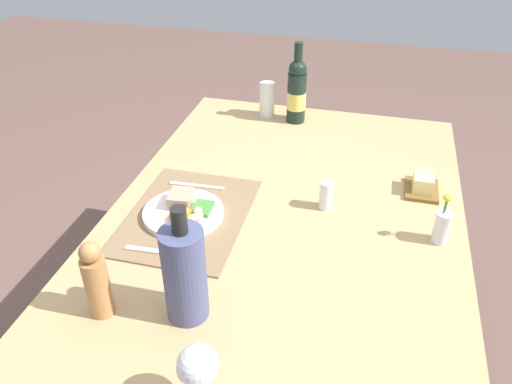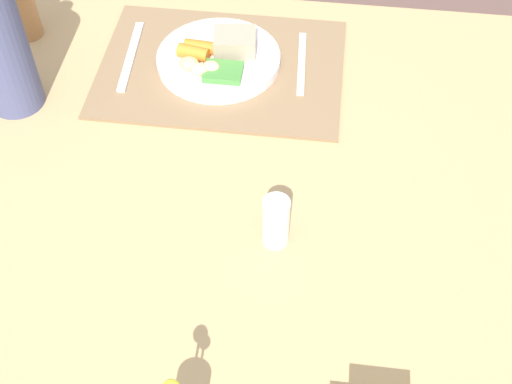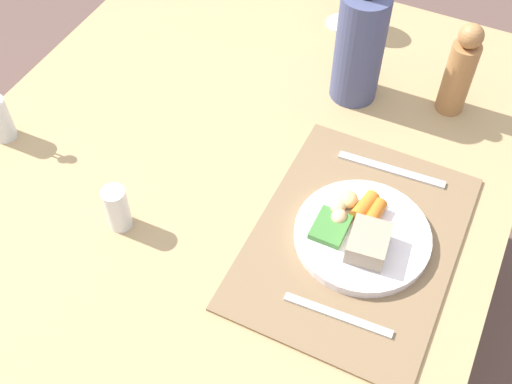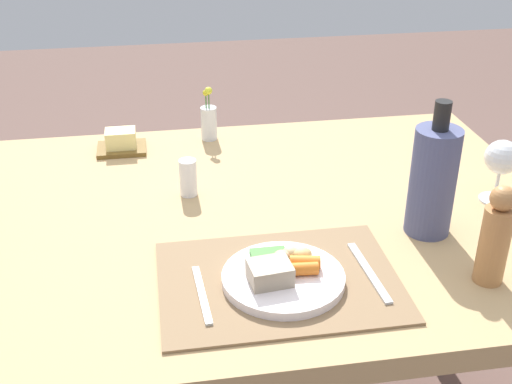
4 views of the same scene
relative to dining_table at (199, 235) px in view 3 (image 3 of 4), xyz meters
The scene contains 9 objects.
ground_plane 0.64m from the dining_table, ahead, with size 8.00×8.00×0.00m, color brown.
dining_table is the anchor object (origin of this frame).
placemat 0.29m from the dining_table, 76.07° to the right, with size 0.46×0.33×0.01m, color olive.
dinner_plate 0.30m from the dining_table, 75.40° to the right, with size 0.23×0.23×0.06m.
fork 0.32m from the dining_table, 105.20° to the right, with size 0.01×0.18×0.01m, color silver.
knife 0.38m from the dining_table, 49.00° to the right, with size 0.02×0.20×0.01m, color silver.
salt_shaker 0.17m from the dining_table, 124.74° to the left, with size 0.04×0.04×0.09m, color white.
cooler_bottle 0.48m from the dining_table, 18.45° to the right, with size 0.10×0.10×0.30m.
pepper_mill 0.59m from the dining_table, 35.58° to the right, with size 0.06×0.06×0.20m.
Camera 3 is at (-0.56, -0.39, 1.61)m, focal length 44.63 mm.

